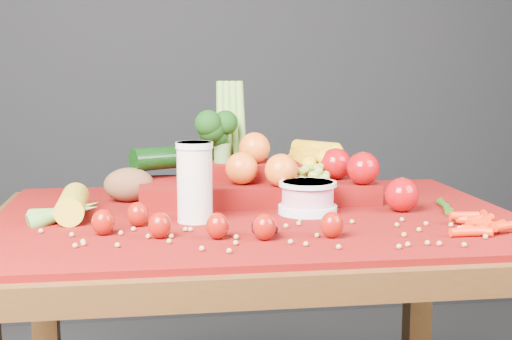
{
  "coord_description": "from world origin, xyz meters",
  "views": [
    {
      "loc": [
        -0.21,
        -1.41,
        1.06
      ],
      "look_at": [
        0.0,
        0.02,
        0.85
      ],
      "focal_mm": 50.0,
      "sensor_mm": 36.0,
      "label": 1
    }
  ],
  "objects": [
    {
      "name": "corn_ear",
      "position": [
        -0.38,
        -0.01,
        0.78
      ],
      "size": [
        0.19,
        0.23,
        0.06
      ],
      "rotation": [
        0.0,
        0.0,
        1.6
      ],
      "color": "yellow",
      "rests_on": "red_cloth"
    },
    {
      "name": "table",
      "position": [
        0.0,
        0.0,
        0.66
      ],
      "size": [
        1.1,
        0.8,
        0.75
      ],
      "color": "#3D200E",
      "rests_on": "ground"
    },
    {
      "name": "soybean_scatter",
      "position": [
        0.0,
        -0.2,
        0.77
      ],
      "size": [
        0.84,
        0.24,
        0.01
      ],
      "primitive_type": null,
      "color": "#A98848",
      "rests_on": "red_cloth"
    },
    {
      "name": "potato",
      "position": [
        -0.26,
        0.17,
        0.8
      ],
      "size": [
        0.11,
        0.08,
        0.08
      ],
      "primitive_type": "ellipsoid",
      "color": "brown",
      "rests_on": "red_cloth"
    },
    {
      "name": "produce_mound",
      "position": [
        0.04,
        0.16,
        0.82
      ],
      "size": [
        0.6,
        0.37,
        0.27
      ],
      "color": "#660D03",
      "rests_on": "red_cloth"
    },
    {
      "name": "yogurt_bowl",
      "position": [
        0.1,
        -0.01,
        0.8
      ],
      "size": [
        0.12,
        0.12,
        0.07
      ],
      "rotation": [
        0.0,
        0.0,
        -0.38
      ],
      "color": "silver",
      "rests_on": "red_cloth"
    },
    {
      "name": "red_cloth",
      "position": [
        0.0,
        0.0,
        0.76
      ],
      "size": [
        1.05,
        0.75,
        0.01
      ],
      "primitive_type": "cube",
      "color": "#660D03",
      "rests_on": "table"
    },
    {
      "name": "baby_carrot_pile",
      "position": [
        0.38,
        -0.2,
        0.78
      ],
      "size": [
        0.18,
        0.17,
        0.03
      ],
      "primitive_type": null,
      "color": "red",
      "rests_on": "red_cloth"
    },
    {
      "name": "strawberry_scatter",
      "position": [
        -0.13,
        -0.17,
        0.79
      ],
      "size": [
        0.44,
        0.18,
        0.05
      ],
      "color": "maroon",
      "rests_on": "red_cloth"
    },
    {
      "name": "milk_glass",
      "position": [
        -0.13,
        -0.05,
        0.85
      ],
      "size": [
        0.07,
        0.07,
        0.16
      ],
      "rotation": [
        0.0,
        0.0,
        0.38
      ],
      "color": "beige",
      "rests_on": "red_cloth"
    },
    {
      "name": "green_bean_pile",
      "position": [
        0.4,
        -0.01,
        0.77
      ],
      "size": [
        0.14,
        0.12,
        0.01
      ],
      "primitive_type": null,
      "color": "#214F12",
      "rests_on": "red_cloth"
    },
    {
      "name": "dark_grape_cluster",
      "position": [
        -0.01,
        -0.2,
        0.78
      ],
      "size": [
        0.06,
        0.05,
        0.03
      ],
      "primitive_type": null,
      "color": "black",
      "rests_on": "red_cloth"
    }
  ]
}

